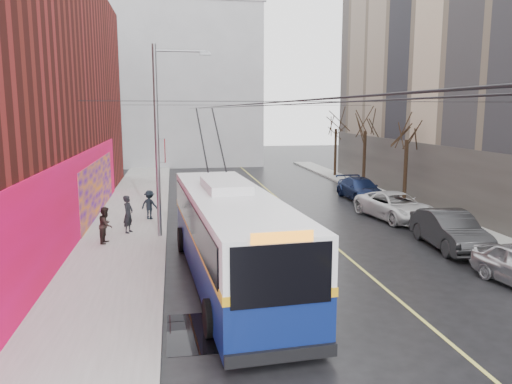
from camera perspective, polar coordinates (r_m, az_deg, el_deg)
ground at (r=15.86m, az=12.23°, el=-13.36°), size 140.00×140.00×0.00m
sidewalk_left at (r=26.36m, az=-14.51°, el=-4.08°), size 4.00×60.00×0.15m
sidewalk_right at (r=30.02m, az=19.85°, el=-2.71°), size 2.00×60.00×0.15m
lane_line at (r=29.08m, az=4.85°, el=-2.70°), size 0.12×50.00×0.01m
building_far at (r=58.62m, az=-10.07°, el=12.12°), size 20.50×12.10×18.00m
streetlight_pole at (r=23.59m, az=-10.88°, el=6.24°), size 2.65×0.60×9.00m
catenary_wires at (r=28.48m, az=-3.38°, el=9.72°), size 18.00×60.00×0.22m
tree_near at (r=32.96m, az=16.93°, el=7.07°), size 3.20×3.20×6.40m
tree_mid at (r=39.35m, az=12.42°, el=7.97°), size 3.20×3.20×6.68m
tree_far at (r=45.93m, az=9.15°, el=8.10°), size 3.20×3.20×6.57m
puddle at (r=14.39m, az=-6.19°, el=-15.63°), size 1.92×2.63×0.01m
pigeons_flying at (r=23.35m, az=-2.31°, el=12.32°), size 2.40×0.67×1.28m
trolleybus at (r=17.71m, az=-2.88°, el=-4.88°), size 3.73×13.14×6.16m
parked_car_b at (r=23.71m, az=21.25°, el=-4.06°), size 2.14×5.12×1.65m
parked_car_c at (r=28.94m, az=15.61°, el=-1.56°), size 3.34×5.75×1.51m
parked_car_d at (r=34.80m, az=11.85°, el=0.35°), size 2.24×5.11×1.46m
following_car at (r=31.15m, az=-5.48°, el=-0.50°), size 1.86×4.43×1.50m
pedestrian_a at (r=25.01m, az=-14.40°, el=-2.46°), size 0.65×0.78×1.83m
pedestrian_b at (r=23.36m, az=-16.79°, el=-3.63°), size 0.75×0.89×1.65m
pedestrian_c at (r=27.84m, az=-12.06°, el=-1.44°), size 1.18×1.01×1.59m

